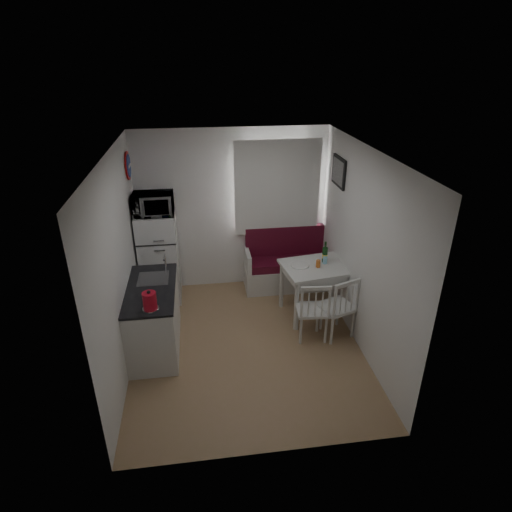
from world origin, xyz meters
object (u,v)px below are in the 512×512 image
Objects in this scene: dining_table at (320,271)px; microwave at (153,204)px; chair_left at (314,306)px; kitchen_counter at (154,317)px; bench at (287,268)px; kettle at (150,301)px; wine_bottle at (325,252)px; chair_right at (339,303)px; fridge at (159,257)px.

dining_table is 2.02× the size of microwave.
kitchen_counter is at bearing -179.91° from chair_left.
bench is (2.07, 1.36, -0.12)m from kitchen_counter.
microwave is 1.82m from kettle.
kettle is 0.80× the size of wine_bottle.
kitchen_counter is 2.39× the size of chair_right.
chair_right is 2.98m from microwave.
dining_table is 4.58× the size of kettle.
kitchen_counter is at bearing 95.28° from kettle.
bench is at bearing 3.15° from fridge.
microwave reaches higher than bench.
fridge is 1.81m from kettle.
kettle is (0.03, -1.73, -0.58)m from microwave.
microwave reaches higher than dining_table.
microwave is 2.27× the size of kettle.
chair_left is 2.54m from fridge.
chair_right is at bearing -30.39° from fridge.
microwave is at bearing 130.72° from chair_right.
chair_left is at bearing -4.79° from kitchen_counter.
bench is 1.60m from chair_right.
chair_right reaches higher than chair_left.
kitchen_counter is 4.13× the size of wine_bottle.
bench reaches higher than dining_table.
microwave is at bearing 90.99° from kettle.
chair_right is at bearing -4.22° from kitchen_counter.
bench is at bearing 43.16° from kettle.
dining_table is 0.69m from chair_right.
chair_right is 0.86m from wine_bottle.
kitchen_counter is 5.16× the size of kettle.
chair_left is 0.34m from chair_right.
chair_right is (2.45, -0.18, 0.12)m from kitchen_counter.
kettle reaches higher than chair_left.
kitchen_counter is 2.57m from wine_bottle.
chair_right is at bearing -90.79° from dining_table.
chair_right is 2.82m from fridge.
kettle is 2.65m from wine_bottle.
kitchen_counter is 1.66m from microwave.
kettle is (-2.06, -0.36, 0.48)m from chair_left.
chair_right is 2.47m from kettle.
wine_bottle reaches higher than bench.
fridge is 2.49× the size of microwave.
chair_right is at bearing -76.08° from bench.
bench is at bearing 116.28° from wine_bottle.
chair_left is at bearing -34.18° from fridge.
kitchen_counter reaches higher than wine_bottle.
fridge reaches higher than kettle.
bench is 1.07m from wine_bottle.
microwave reaches higher than kitchen_counter.
fridge is at bearing 150.70° from chair_left.
dining_table is 0.28m from wine_bottle.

